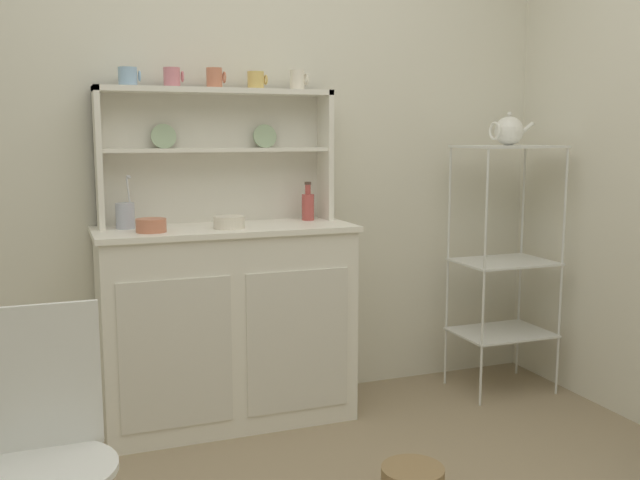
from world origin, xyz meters
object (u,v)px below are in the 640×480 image
hutch_cabinet (227,322)px  bakers_rack (505,245)px  bowl_mixing_large (151,225)px  jam_bottle (308,205)px  hutch_shelf_unit (215,144)px  utensil_jar (125,215)px  porcelain_teapot (509,131)px  wire_chair (44,437)px  cup_sky_0 (128,77)px

hutch_cabinet → bakers_rack: bakers_rack is taller
bowl_mixing_large → jam_bottle: (0.74, 0.16, 0.04)m
hutch_shelf_unit → utensil_jar: hutch_shelf_unit is taller
bakers_rack → porcelain_teapot: porcelain_teapot is taller
bakers_rack → jam_bottle: bakers_rack is taller
bakers_rack → hutch_cabinet: bearing=176.2°
jam_bottle → utensil_jar: 0.83m
hutch_cabinet → porcelain_teapot: porcelain_teapot is taller
wire_chair → bowl_mixing_large: size_ratio=6.84×
cup_sky_0 → utensil_jar: cup_sky_0 is taller
bakers_rack → porcelain_teapot: bearing=180.0°
cup_sky_0 → bakers_rack: bearing=-6.9°
porcelain_teapot → utensil_jar: bearing=174.6°
bakers_rack → utensil_jar: bearing=174.6°
hutch_cabinet → porcelain_teapot: 1.63m
hutch_shelf_unit → jam_bottle: (0.42, -0.08, -0.29)m
porcelain_teapot → hutch_cabinet: bearing=176.2°
utensil_jar → hutch_cabinet: bearing=-10.5°
hutch_shelf_unit → bakers_rack: 1.50m
bakers_rack → wire_chair: bearing=-153.5°
cup_sky_0 → hutch_shelf_unit: bearing=6.1°
cup_sky_0 → jam_bottle: 0.98m
hutch_shelf_unit → porcelain_teapot: (1.39, -0.26, 0.06)m
bakers_rack → cup_sky_0: size_ratio=13.37×
cup_sky_0 → bowl_mixing_large: 0.64m
wire_chair → jam_bottle: jam_bottle is taller
hutch_cabinet → porcelain_teapot: size_ratio=4.88×
bowl_mixing_large → utensil_jar: bearing=120.0°
wire_chair → utensil_jar: utensil_jar is taller
bakers_rack → cup_sky_0: cup_sky_0 is taller
utensil_jar → hutch_shelf_unit: bearing=11.6°
wire_chair → cup_sky_0: (0.38, 1.29, 1.01)m
hutch_shelf_unit → hutch_cabinet: bearing=-90.0°
hutch_cabinet → utensil_jar: 0.65m
cup_sky_0 → bowl_mixing_large: cup_sky_0 is taller
hutch_shelf_unit → utensil_jar: 0.52m
hutch_cabinet → wire_chair: size_ratio=1.32×
cup_sky_0 → porcelain_teapot: (1.77, -0.22, -0.22)m
hutch_cabinet → cup_sky_0: 1.14m
hutch_cabinet → bowl_mixing_large: 0.57m
hutch_shelf_unit → jam_bottle: size_ratio=5.85×
hutch_cabinet → jam_bottle: jam_bottle is taller
hutch_cabinet → hutch_shelf_unit: size_ratio=1.07×
hutch_cabinet → wire_chair: bearing=-123.1°
cup_sky_0 → porcelain_teapot: bearing=-6.9°
wire_chair → jam_bottle: bearing=40.0°
bakers_rack → wire_chair: (-2.15, -1.08, -0.23)m
hutch_cabinet → cup_sky_0: size_ratio=12.17×
hutch_cabinet → hutch_shelf_unit: (0.00, 0.16, 0.79)m
jam_bottle → bakers_rack: bearing=-10.4°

